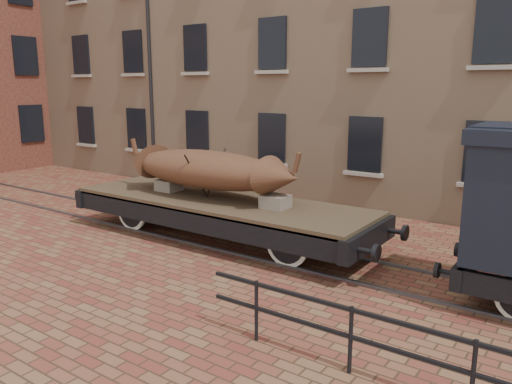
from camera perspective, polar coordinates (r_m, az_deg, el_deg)
The scene contains 4 objects.
ground at distance 12.73m, azimuth -1.16°, elevation -6.14°, with size 90.00×90.00×0.00m, color brown.
rail_track at distance 12.72m, azimuth -1.16°, elevation -6.01°, with size 30.00×1.52×0.06m.
flatcar_wagon at distance 13.02m, azimuth -4.34°, elevation -1.71°, with size 9.40×2.55×1.42m.
iron_boat at distance 13.07m, azimuth -5.69°, elevation 2.62°, with size 5.65×1.65×1.39m.
Camera 1 is at (7.18, -9.75, 3.94)m, focal length 35.00 mm.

